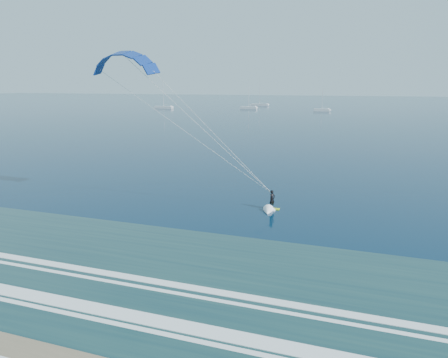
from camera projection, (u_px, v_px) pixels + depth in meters
kitesurfer_rig at (194, 121)px, 40.61m from camera, size 21.02×4.84×17.13m
sailboat_0 at (164, 107)px, 211.69m from camera, size 10.20×2.40×13.67m
sailboat_1 at (249, 107)px, 208.56m from camera, size 8.86×2.40×12.14m
sailboat_2 at (260, 105)px, 238.39m from camera, size 10.70×2.40×14.15m
sailboat_3 at (322, 110)px, 189.86m from camera, size 7.55×2.40×10.64m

